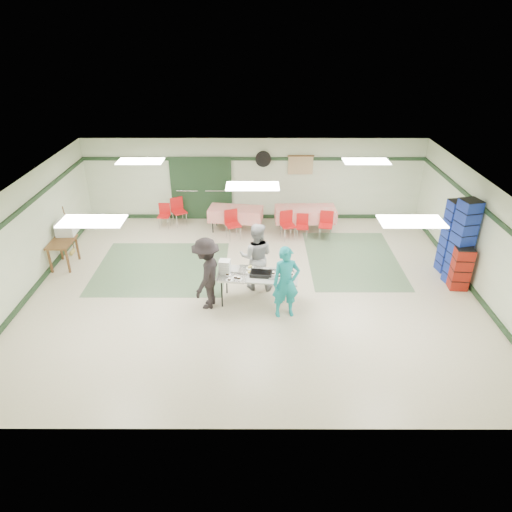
{
  "coord_description": "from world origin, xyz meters",
  "views": [
    {
      "loc": [
        0.1,
        -9.87,
        6.09
      ],
      "look_at": [
        0.08,
        -0.3,
        1.05
      ],
      "focal_mm": 32.0,
      "sensor_mm": 36.0,
      "label": 1
    }
  ],
  "objects_px": {
    "chair_c": "(326,222)",
    "chair_d": "(232,221)",
    "volunteer_dark": "(207,274)",
    "chair_b": "(287,222)",
    "crate_stack_red": "(460,268)",
    "dining_table_b": "(236,214)",
    "serving_table": "(258,276)",
    "chair_loose_b": "(164,213)",
    "broom": "(69,229)",
    "volunteer_grey": "(256,257)",
    "office_printer": "(66,228)",
    "crate_stack_blue_b": "(462,243)",
    "dining_table_a": "(305,214)",
    "crate_stack_blue_a": "(450,237)",
    "volunteer_teal": "(286,283)",
    "chair_a": "(302,224)",
    "chair_loose_a": "(178,208)",
    "printer_table": "(62,245)"
  },
  "relations": [
    {
      "from": "chair_c",
      "to": "chair_d",
      "type": "xyz_separation_m",
      "value": [
        -2.87,
        -0.0,
        0.02
      ]
    },
    {
      "from": "volunteer_dark",
      "to": "chair_b",
      "type": "bearing_deg",
      "value": 163.52
    },
    {
      "from": "chair_c",
      "to": "crate_stack_red",
      "type": "bearing_deg",
      "value": -32.44
    },
    {
      "from": "dining_table_b",
      "to": "chair_c",
      "type": "distance_m",
      "value": 2.84
    },
    {
      "from": "serving_table",
      "to": "chair_loose_b",
      "type": "relative_size",
      "value": 2.49
    },
    {
      "from": "broom",
      "to": "serving_table",
      "type": "bearing_deg",
      "value": -22.18
    },
    {
      "from": "dining_table_b",
      "to": "volunteer_grey",
      "type": "bearing_deg",
      "value": -71.5
    },
    {
      "from": "volunteer_grey",
      "to": "serving_table",
      "type": "bearing_deg",
      "value": 97.75
    },
    {
      "from": "serving_table",
      "to": "chair_d",
      "type": "distance_m",
      "value": 3.67
    },
    {
      "from": "chair_loose_b",
      "to": "office_printer",
      "type": "xyz_separation_m",
      "value": [
        -2.26,
        -2.22,
        0.46
      ]
    },
    {
      "from": "chair_d",
      "to": "crate_stack_blue_b",
      "type": "relative_size",
      "value": 0.4
    },
    {
      "from": "chair_c",
      "to": "crate_stack_blue_b",
      "type": "height_order",
      "value": "crate_stack_blue_b"
    },
    {
      "from": "chair_b",
      "to": "chair_loose_b",
      "type": "distance_m",
      "value": 4.0
    },
    {
      "from": "serving_table",
      "to": "volunteer_grey",
      "type": "distance_m",
      "value": 0.7
    },
    {
      "from": "volunteer_dark",
      "to": "volunteer_grey",
      "type": "bearing_deg",
      "value": 139.01
    },
    {
      "from": "dining_table_a",
      "to": "crate_stack_blue_a",
      "type": "bearing_deg",
      "value": -37.72
    },
    {
      "from": "dining_table_a",
      "to": "chair_b",
      "type": "bearing_deg",
      "value": -138.07
    },
    {
      "from": "volunteer_teal",
      "to": "crate_stack_blue_a",
      "type": "height_order",
      "value": "crate_stack_blue_a"
    },
    {
      "from": "chair_a",
      "to": "chair_loose_a",
      "type": "height_order",
      "value": "chair_loose_a"
    },
    {
      "from": "serving_table",
      "to": "chair_loose_a",
      "type": "height_order",
      "value": "chair_loose_a"
    },
    {
      "from": "dining_table_b",
      "to": "office_printer",
      "type": "distance_m",
      "value": 4.98
    },
    {
      "from": "volunteer_grey",
      "to": "crate_stack_red",
      "type": "xyz_separation_m",
      "value": [
        5.07,
        -0.01,
        -0.31
      ]
    },
    {
      "from": "volunteer_grey",
      "to": "volunteer_dark",
      "type": "height_order",
      "value": "volunteer_dark"
    },
    {
      "from": "volunteer_grey",
      "to": "chair_d",
      "type": "height_order",
      "value": "volunteer_grey"
    },
    {
      "from": "dining_table_a",
      "to": "chair_a",
      "type": "xyz_separation_m",
      "value": [
        -0.14,
        -0.57,
        -0.09
      ]
    },
    {
      "from": "chair_loose_a",
      "to": "office_printer",
      "type": "bearing_deg",
      "value": -168.3
    },
    {
      "from": "chair_loose_a",
      "to": "broom",
      "type": "xyz_separation_m",
      "value": [
        -2.76,
        -2.07,
        0.2
      ]
    },
    {
      "from": "crate_stack_blue_b",
      "to": "volunteer_teal",
      "type": "bearing_deg",
      "value": -162.24
    },
    {
      "from": "volunteer_grey",
      "to": "chair_a",
      "type": "bearing_deg",
      "value": -111.57
    },
    {
      "from": "volunteer_teal",
      "to": "chair_a",
      "type": "height_order",
      "value": "volunteer_teal"
    },
    {
      "from": "crate_stack_blue_a",
      "to": "crate_stack_blue_b",
      "type": "relative_size",
      "value": 0.88
    },
    {
      "from": "chair_a",
      "to": "printer_table",
      "type": "bearing_deg",
      "value": -160.52
    },
    {
      "from": "volunteer_teal",
      "to": "volunteer_grey",
      "type": "height_order",
      "value": "volunteer_grey"
    },
    {
      "from": "chair_c",
      "to": "chair_loose_b",
      "type": "bearing_deg",
      "value": -177.07
    },
    {
      "from": "dining_table_a",
      "to": "chair_loose_b",
      "type": "relative_size",
      "value": 2.43
    },
    {
      "from": "dining_table_b",
      "to": "crate_stack_red",
      "type": "xyz_separation_m",
      "value": [
        5.72,
        -3.48,
        -0.01
      ]
    },
    {
      "from": "volunteer_dark",
      "to": "dining_table_b",
      "type": "height_order",
      "value": "volunteer_dark"
    },
    {
      "from": "volunteer_grey",
      "to": "volunteer_teal",
      "type": "bearing_deg",
      "value": 123.23
    },
    {
      "from": "chair_d",
      "to": "chair_loose_a",
      "type": "distance_m",
      "value": 2.09
    },
    {
      "from": "volunteer_grey",
      "to": "broom",
      "type": "xyz_separation_m",
      "value": [
        -5.31,
        1.87,
        -0.11
      ]
    },
    {
      "from": "printer_table",
      "to": "broom",
      "type": "xyz_separation_m",
      "value": [
        -0.08,
        0.77,
        0.11
      ]
    },
    {
      "from": "serving_table",
      "to": "crate_stack_blue_a",
      "type": "xyz_separation_m",
      "value": [
        5.03,
        1.56,
        0.28
      ]
    },
    {
      "from": "dining_table_b",
      "to": "crate_stack_red",
      "type": "height_order",
      "value": "crate_stack_red"
    },
    {
      "from": "chair_loose_b",
      "to": "crate_stack_blue_b",
      "type": "relative_size",
      "value": 0.34
    },
    {
      "from": "printer_table",
      "to": "broom",
      "type": "bearing_deg",
      "value": 95.52
    },
    {
      "from": "chair_b",
      "to": "chair_loose_b",
      "type": "height_order",
      "value": "chair_b"
    },
    {
      "from": "volunteer_grey",
      "to": "chair_loose_b",
      "type": "relative_size",
      "value": 2.22
    },
    {
      "from": "volunteer_teal",
      "to": "broom",
      "type": "height_order",
      "value": "volunteer_teal"
    },
    {
      "from": "chair_d",
      "to": "printer_table",
      "type": "xyz_separation_m",
      "value": [
        -4.49,
        -1.8,
        0.09
      ]
    },
    {
      "from": "chair_a",
      "to": "chair_b",
      "type": "height_order",
      "value": "chair_b"
    }
  ]
}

